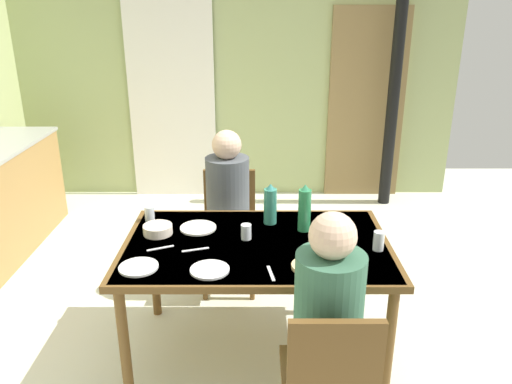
{
  "coord_description": "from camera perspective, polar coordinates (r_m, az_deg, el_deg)",
  "views": [
    {
      "loc": [
        0.26,
        -2.62,
        2.0
      ],
      "look_at": [
        0.27,
        0.08,
        0.99
      ],
      "focal_mm": 35.2,
      "sensor_mm": 36.0,
      "label": 1
    }
  ],
  "objects": [
    {
      "name": "drinking_glass_by_near_diner",
      "position": [
        2.87,
        -1.18,
        -4.54
      ],
      "size": [
        0.06,
        0.06,
        0.09
      ],
      "primitive_type": "cylinder",
      "color": "silver",
      "rests_on": "dining_table"
    },
    {
      "name": "serving_bowl_center",
      "position": [
        2.99,
        -11.15,
        -4.2
      ],
      "size": [
        0.17,
        0.17,
        0.05
      ],
      "primitive_type": "cylinder",
      "color": "#F3E0C7",
      "rests_on": "dining_table"
    },
    {
      "name": "bread_plate_sliced",
      "position": [
        2.6,
        6.08,
        -8.39
      ],
      "size": [
        0.19,
        0.19,
        0.02
      ],
      "primitive_type": "cylinder",
      "color": "#DBB77A",
      "rests_on": "dining_table"
    },
    {
      "name": "water_bottle_green_near",
      "position": [
        2.96,
        5.48,
        -1.92
      ],
      "size": [
        0.08,
        0.08,
        0.29
      ],
      "color": "#2B824B",
      "rests_on": "dining_table"
    },
    {
      "name": "person_near_diner",
      "position": [
        2.24,
        8.15,
        -12.6
      ],
      "size": [
        0.3,
        0.37,
        0.77
      ],
      "color": "#316B4A",
      "rests_on": "ground_plane"
    },
    {
      "name": "chair_near_diner",
      "position": [
        2.3,
        8.26,
        -20.38
      ],
      "size": [
        0.4,
        0.4,
        0.87
      ],
      "color": "brown",
      "rests_on": "ground_plane"
    },
    {
      "name": "door_wooden",
      "position": [
        5.53,
        12.34,
        9.62
      ],
      "size": [
        0.8,
        0.05,
        2.0
      ],
      "primitive_type": "cube",
      "color": "olive",
      "rests_on": "ground_plane"
    },
    {
      "name": "drinking_glass_spare_center",
      "position": [
        2.82,
        13.71,
        -5.41
      ],
      "size": [
        0.06,
        0.06,
        0.11
      ],
      "primitive_type": "cylinder",
      "color": "silver",
      "rests_on": "dining_table"
    },
    {
      "name": "cutlery_fork_near",
      "position": [
        2.54,
        1.65,
        -9.23
      ],
      "size": [
        0.04,
        0.15,
        0.0
      ],
      "primitive_type": "cube",
      "rotation": [
        0.0,
        0.0,
        1.74
      ],
      "color": "silver",
      "rests_on": "dining_table"
    },
    {
      "name": "dinner_plate_far_center",
      "position": [
        3.03,
        -6.64,
        -4.07
      ],
      "size": [
        0.22,
        0.22,
        0.01
      ],
      "primitive_type": "cylinder",
      "color": "white",
      "rests_on": "dining_table"
    },
    {
      "name": "cutlery_knife_near",
      "position": [
        2.78,
        -6.95,
        -6.53
      ],
      "size": [
        0.15,
        0.06,
        0.0
      ],
      "primitive_type": "cube",
      "rotation": [
        0.0,
        0.0,
        0.31
      ],
      "color": "silver",
      "rests_on": "dining_table"
    },
    {
      "name": "person_far_diner",
      "position": [
        3.47,
        -3.31,
        -0.09
      ],
      "size": [
        0.3,
        0.37,
        0.77
      ],
      "rotation": [
        0.0,
        0.0,
        3.14
      ],
      "color": "#4E4D4E",
      "rests_on": "ground_plane"
    },
    {
      "name": "drinking_glass_by_far_diner",
      "position": [
        3.17,
        -12.06,
        -2.43
      ],
      "size": [
        0.06,
        0.06,
        0.09
      ],
      "primitive_type": "cylinder",
      "color": "silver",
      "rests_on": "dining_table"
    },
    {
      "name": "dining_table",
      "position": [
        2.87,
        0.0,
        -6.98
      ],
      "size": [
        1.5,
        0.95,
        0.74
      ],
      "color": "brown",
      "rests_on": "ground_plane"
    },
    {
      "name": "dinner_plate_near_left",
      "position": [
        2.81,
        8.01,
        -6.17
      ],
      "size": [
        0.2,
        0.2,
        0.01
      ],
      "primitive_type": "cylinder",
      "color": "white",
      "rests_on": "dining_table"
    },
    {
      "name": "curtain_panel",
      "position": [
        5.44,
        -9.63,
        10.65
      ],
      "size": [
        0.9,
        0.03,
        2.19
      ],
      "primitive_type": "cube",
      "color": "white",
      "rests_on": "ground_plane"
    },
    {
      "name": "chair_far_diner",
      "position": [
        3.7,
        -3.1,
        -3.46
      ],
      "size": [
        0.4,
        0.4,
        0.87
      ],
      "rotation": [
        0.0,
        0.0,
        3.14
      ],
      "color": "brown",
      "rests_on": "ground_plane"
    },
    {
      "name": "ground_plane",
      "position": [
        3.3,
        -4.85,
        -16.8
      ],
      "size": [
        7.2,
        7.2,
        0.0
      ],
      "primitive_type": "plane",
      "color": "silver"
    },
    {
      "name": "water_bottle_green_far",
      "position": [
        3.05,
        1.58,
        -1.47
      ],
      "size": [
        0.08,
        0.08,
        0.26
      ],
      "color": "#35866F",
      "rests_on": "dining_table"
    },
    {
      "name": "dinner_plate_far_side",
      "position": [
        2.57,
        -5.33,
        -8.79
      ],
      "size": [
        0.2,
        0.2,
        0.01
      ],
      "primitive_type": "cylinder",
      "color": "white",
      "rests_on": "dining_table"
    },
    {
      "name": "cutlery_knife_far",
      "position": [
        2.83,
        -10.86,
        -6.29
      ],
      "size": [
        0.14,
        0.07,
        0.0
      ],
      "primitive_type": "cube",
      "rotation": [
        0.0,
        0.0,
        0.41
      ],
      "color": "silver",
      "rests_on": "dining_table"
    },
    {
      "name": "stove_pipe_column",
      "position": [
        5.27,
        15.46,
        12.21
      ],
      "size": [
        0.12,
        0.12,
        2.61
      ],
      "primitive_type": "cylinder",
      "color": "black",
      "rests_on": "ground_plane"
    },
    {
      "name": "dinner_plate_near_right",
      "position": [
        2.65,
        -13.25,
        -8.31
      ],
      "size": [
        0.2,
        0.2,
        0.01
      ],
      "primitive_type": "cylinder",
      "color": "white",
      "rests_on": "dining_table"
    },
    {
      "name": "wall_back",
      "position": [
        5.44,
        -2.93,
        13.14
      ],
      "size": [
        4.77,
        0.1,
        2.61
      ],
      "primitive_type": "cube",
      "color": "#A4B276",
      "rests_on": "ground_plane"
    }
  ]
}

